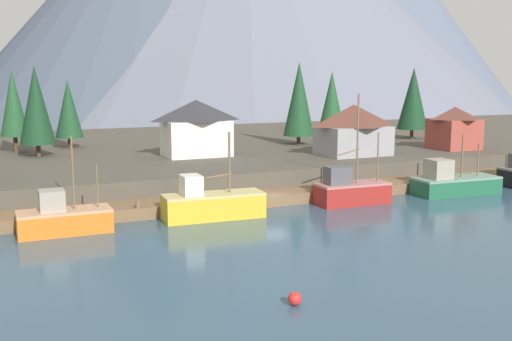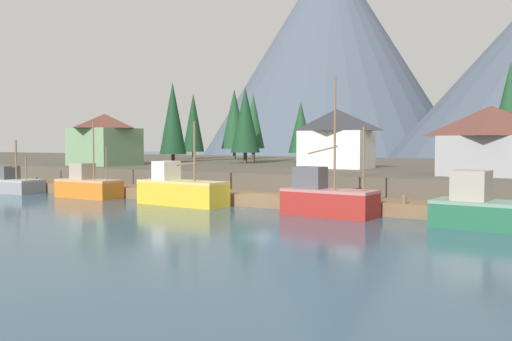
# 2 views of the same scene
# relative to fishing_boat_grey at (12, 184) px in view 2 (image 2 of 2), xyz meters

# --- Properties ---
(ground_plane) EXTENTS (400.00, 400.00, 1.00)m
(ground_plane) POSITION_rel_fishing_boat_grey_xyz_m (28.96, 21.98, -1.45)
(ground_plane) COLOR #335166
(dock) EXTENTS (80.00, 4.00, 1.60)m
(dock) POSITION_rel_fishing_boat_grey_xyz_m (28.96, 3.97, -0.45)
(dock) COLOR brown
(dock) RESTS_ON ground_plane
(shoreline_bank) EXTENTS (400.00, 56.00, 2.50)m
(shoreline_bank) POSITION_rel_fishing_boat_grey_xyz_m (28.96, 33.98, 0.30)
(shoreline_bank) COLOR #4C473D
(shoreline_bank) RESTS_ON ground_plane
(mountain_west_peak) EXTENTS (89.04, 89.04, 72.34)m
(mountain_west_peak) POSITION_rel_fishing_boat_grey_xyz_m (-28.76, 143.35, 35.22)
(mountain_west_peak) COLOR #475160
(mountain_west_peak) RESTS_ON ground_plane
(fishing_boat_grey) EXTENTS (6.48, 3.61, 5.50)m
(fishing_boat_grey) POSITION_rel_fishing_boat_grey_xyz_m (0.00, 0.00, 0.00)
(fishing_boat_grey) COLOR gray
(fishing_boat_grey) RESTS_ON ground_plane
(fishing_boat_orange) EXTENTS (6.67, 2.75, 7.18)m
(fishing_boat_orange) POSITION_rel_fishing_boat_grey_xyz_m (11.01, 0.47, 0.16)
(fishing_boat_orange) COLOR #CC6B1E
(fishing_boat_orange) RESTS_ON ground_plane
(fishing_boat_yellow) EXTENTS (8.32, 3.14, 7.01)m
(fishing_boat_yellow) POSITION_rel_fishing_boat_grey_xyz_m (22.51, 0.29, 0.28)
(fishing_boat_yellow) COLOR gold
(fishing_boat_yellow) RESTS_ON ground_plane
(fishing_boat_red) EXTENTS (6.81, 2.99, 9.90)m
(fishing_boat_red) POSITION_rel_fishing_boat_grey_xyz_m (35.93, 0.36, 0.28)
(fishing_boat_red) COLOR maroon
(fishing_boat_red) RESTS_ON ground_plane
(fishing_boat_green) EXTENTS (8.89, 3.68, 5.82)m
(fishing_boat_green) POSITION_rel_fishing_boat_grey_xyz_m (47.67, 0.00, 0.17)
(fishing_boat_green) COLOR #1E5B3D
(fishing_boat_green) RESTS_ON ground_plane
(house_white) EXTENTS (7.60, 4.81, 6.37)m
(house_white) POSITION_rel_fishing_boat_grey_xyz_m (28.05, 19.78, 4.81)
(house_white) COLOR silver
(house_white) RESTS_ON shoreline_bank
(house_grey) EXTENTS (8.00, 5.62, 5.80)m
(house_grey) POSITION_rel_fishing_boat_grey_xyz_m (44.74, 13.18, 4.52)
(house_grey) COLOR gray
(house_grey) RESTS_ON shoreline_bank
(house_green) EXTENTS (6.89, 6.87, 6.23)m
(house_green) POSITION_rel_fishing_boat_grey_xyz_m (1.01, 12.02, 4.73)
(house_green) COLOR #6B8E66
(house_green) RESTS_ON shoreline_bank
(conifer_near_left) EXTENTS (3.71, 3.71, 11.24)m
(conifer_near_left) POSITION_rel_fishing_boat_grey_xyz_m (-7.62, 40.29, 7.75)
(conifer_near_left) COLOR #4C3823
(conifer_near_left) RESTS_ON shoreline_bank
(conifer_near_right) EXTENTS (3.79, 3.79, 11.31)m
(conifer_near_right) POSITION_rel_fishing_boat_grey_xyz_m (0.57, 25.23, 7.75)
(conifer_near_right) COLOR #4C3823
(conifer_near_right) RESTS_ON shoreline_bank
(conifer_mid_left) EXTENTS (4.11, 4.11, 10.91)m
(conifer_mid_left) POSITION_rel_fishing_boat_grey_xyz_m (44.45, 25.63, 7.58)
(conifer_mid_left) COLOR #4C3823
(conifer_mid_left) RESTS_ON shoreline_bank
(conifer_mid_right) EXTENTS (3.24, 3.24, 9.75)m
(conifer_mid_right) POSITION_rel_fishing_boat_grey_xyz_m (9.61, 32.28, 7.36)
(conifer_mid_right) COLOR #4C3823
(conifer_mid_right) RESTS_ON shoreline_bank
(conifer_back_left) EXTENTS (3.91, 3.91, 10.17)m
(conifer_back_left) POSITION_rel_fishing_boat_grey_xyz_m (11.71, 26.93, 7.34)
(conifer_back_left) COLOR #4C3823
(conifer_back_left) RESTS_ON shoreline_bank
(conifer_back_right) EXTENTS (4.33, 4.33, 11.51)m
(conifer_back_right) POSITION_rel_fishing_boat_grey_xyz_m (0.89, 40.28, 8.17)
(conifer_back_right) COLOR #4C3823
(conifer_back_right) RESTS_ON shoreline_bank
(conifer_far_left) EXTENTS (3.48, 3.48, 8.52)m
(conifer_far_left) POSITION_rel_fishing_boat_grey_xyz_m (16.15, 34.46, 6.44)
(conifer_far_left) COLOR #4C3823
(conifer_far_left) RESTS_ON shoreline_bank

